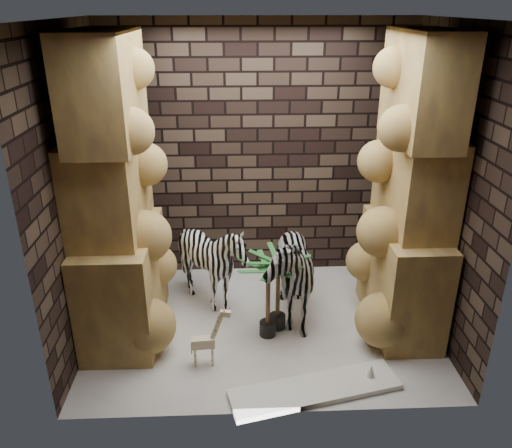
{
  "coord_description": "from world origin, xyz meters",
  "views": [
    {
      "loc": [
        -0.27,
        -4.47,
        3.12
      ],
      "look_at": [
        -0.07,
        0.15,
        1.1
      ],
      "focal_mm": 35.61,
      "sensor_mm": 36.0,
      "label": 1
    }
  ],
  "objects_px": {
    "zebra_right": "(284,261)",
    "giraffe_toy": "(203,337)",
    "palm_front": "(278,291)",
    "palm_back": "(268,299)",
    "surfboard": "(315,389)",
    "zebra_left": "(213,267)"
  },
  "relations": [
    {
      "from": "zebra_right",
      "to": "palm_back",
      "type": "height_order",
      "value": "zebra_right"
    },
    {
      "from": "zebra_right",
      "to": "surfboard",
      "type": "bearing_deg",
      "value": -85.6
    },
    {
      "from": "zebra_left",
      "to": "palm_front",
      "type": "xyz_separation_m",
      "value": [
        0.67,
        -0.45,
        -0.05
      ]
    },
    {
      "from": "zebra_left",
      "to": "giraffe_toy",
      "type": "xyz_separation_m",
      "value": [
        -0.06,
        -1.01,
        -0.17
      ]
    },
    {
      "from": "zebra_right",
      "to": "surfboard",
      "type": "height_order",
      "value": "zebra_right"
    },
    {
      "from": "zebra_right",
      "to": "palm_back",
      "type": "distance_m",
      "value": 0.47
    },
    {
      "from": "palm_front",
      "to": "palm_back",
      "type": "bearing_deg",
      "value": -131.02
    },
    {
      "from": "zebra_right",
      "to": "giraffe_toy",
      "type": "xyz_separation_m",
      "value": [
        -0.82,
        -0.8,
        -0.34
      ]
    },
    {
      "from": "palm_back",
      "to": "zebra_left",
      "type": "bearing_deg",
      "value": 134.28
    },
    {
      "from": "giraffe_toy",
      "to": "palm_back",
      "type": "bearing_deg",
      "value": 29.83
    },
    {
      "from": "palm_front",
      "to": "surfboard",
      "type": "height_order",
      "value": "palm_front"
    },
    {
      "from": "surfboard",
      "to": "giraffe_toy",
      "type": "bearing_deg",
      "value": 143.68
    },
    {
      "from": "giraffe_toy",
      "to": "palm_back",
      "type": "distance_m",
      "value": 0.77
    },
    {
      "from": "giraffe_toy",
      "to": "surfboard",
      "type": "relative_size",
      "value": 0.41
    },
    {
      "from": "zebra_left",
      "to": "surfboard",
      "type": "height_order",
      "value": "zebra_left"
    },
    {
      "from": "surfboard",
      "to": "zebra_right",
      "type": "bearing_deg",
      "value": 84.47
    },
    {
      "from": "zebra_left",
      "to": "giraffe_toy",
      "type": "bearing_deg",
      "value": -89.13
    },
    {
      "from": "zebra_left",
      "to": "giraffe_toy",
      "type": "distance_m",
      "value": 1.03
    },
    {
      "from": "giraffe_toy",
      "to": "palm_front",
      "type": "relative_size",
      "value": 0.72
    },
    {
      "from": "giraffe_toy",
      "to": "palm_front",
      "type": "height_order",
      "value": "palm_front"
    },
    {
      "from": "palm_back",
      "to": "surfboard",
      "type": "height_order",
      "value": "palm_back"
    },
    {
      "from": "zebra_left",
      "to": "palm_back",
      "type": "bearing_deg",
      "value": -41.35
    }
  ]
}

